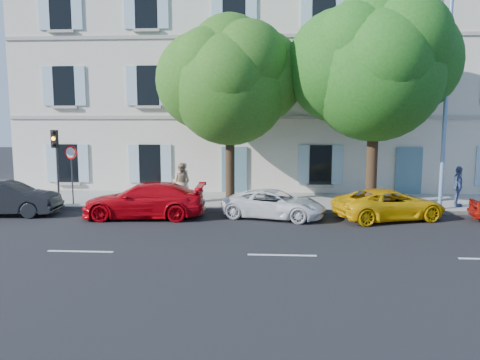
# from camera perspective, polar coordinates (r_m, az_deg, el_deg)

# --- Properties ---
(ground) EXTENTS (90.00, 90.00, 0.00)m
(ground) POSITION_cam_1_polar(r_m,az_deg,el_deg) (17.67, 4.81, -5.40)
(ground) COLOR black
(sidewalk) EXTENTS (36.00, 4.50, 0.15)m
(sidewalk) POSITION_cam_1_polar(r_m,az_deg,el_deg) (22.01, 4.59, -2.62)
(sidewalk) COLOR #A09E96
(sidewalk) RESTS_ON ground
(kerb) EXTENTS (36.00, 0.16, 0.16)m
(kerb) POSITION_cam_1_polar(r_m,az_deg,el_deg) (19.88, 4.69, -3.71)
(kerb) COLOR #9E998E
(kerb) RESTS_ON ground
(building) EXTENTS (28.00, 7.00, 12.00)m
(building) POSITION_cam_1_polar(r_m,az_deg,el_deg) (27.49, 4.53, 11.80)
(building) COLOR beige
(building) RESTS_ON ground
(car_dark_sedan) EXTENTS (4.34, 1.78, 1.40)m
(car_dark_sedan) POSITION_cam_1_polar(r_m,az_deg,el_deg) (21.35, -26.65, -2.02)
(car_dark_sedan) COLOR black
(car_dark_sedan) RESTS_ON ground
(car_red_coupe) EXTENTS (4.95, 2.24, 1.41)m
(car_red_coupe) POSITION_cam_1_polar(r_m,az_deg,el_deg) (19.01, -11.58, -2.44)
(car_red_coupe) COLOR #BE050F
(car_red_coupe) RESTS_ON ground
(car_white_coupe) EXTENTS (4.40, 2.84, 1.13)m
(car_white_coupe) POSITION_cam_1_polar(r_m,az_deg,el_deg) (18.67, 4.19, -2.93)
(car_white_coupe) COLOR white
(car_white_coupe) RESTS_ON ground
(car_yellow_supercar) EXTENTS (4.75, 3.26, 1.21)m
(car_yellow_supercar) POSITION_cam_1_polar(r_m,az_deg,el_deg) (19.22, 17.74, -2.85)
(car_yellow_supercar) COLOR #EEB20A
(car_yellow_supercar) RESTS_ON ground
(tree_left) EXTENTS (5.19, 5.19, 8.04)m
(tree_left) POSITION_cam_1_polar(r_m,az_deg,el_deg) (20.92, -1.25, 11.32)
(tree_left) COLOR #3A2819
(tree_left) RESTS_ON sidewalk
(tree_right) EXTENTS (5.72, 5.72, 8.82)m
(tree_right) POSITION_cam_1_polar(r_m,az_deg,el_deg) (20.81, 16.14, 12.37)
(tree_right) COLOR #3A2819
(tree_right) RESTS_ON sidewalk
(traffic_light) EXTENTS (0.27, 0.37, 3.30)m
(traffic_light) POSITION_cam_1_polar(r_m,az_deg,el_deg) (21.88, -21.56, 3.31)
(traffic_light) COLOR #383A3D
(traffic_light) RESTS_ON sidewalk
(road_sign) EXTENTS (0.60, 0.16, 2.61)m
(road_sign) POSITION_cam_1_polar(r_m,az_deg,el_deg) (21.91, -19.88, 2.07)
(road_sign) COLOR #383A3D
(road_sign) RESTS_ON sidewalk
(street_lamp) EXTENTS (0.35, 1.84, 8.60)m
(street_lamp) POSITION_cam_1_polar(r_m,az_deg,el_deg) (20.99, 24.02, 9.84)
(street_lamp) COLOR #7293BF
(street_lamp) RESTS_ON sidewalk
(pedestrian_a) EXTENTS (0.79, 0.75, 1.81)m
(pedestrian_a) POSITION_cam_1_polar(r_m,az_deg,el_deg) (21.35, -6.98, -0.30)
(pedestrian_a) COLOR silver
(pedestrian_a) RESTS_ON sidewalk
(pedestrian_b) EXTENTS (1.00, 0.85, 1.82)m
(pedestrian_b) POSITION_cam_1_polar(r_m,az_deg,el_deg) (21.30, -7.16, -0.32)
(pedestrian_b) COLOR tan
(pedestrian_b) RESTS_ON sidewalk
(pedestrian_c) EXTENTS (0.65, 1.10, 1.75)m
(pedestrian_c) POSITION_cam_1_polar(r_m,az_deg,el_deg) (22.29, 25.04, -0.71)
(pedestrian_c) COLOR #4D608E
(pedestrian_c) RESTS_ON sidewalk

